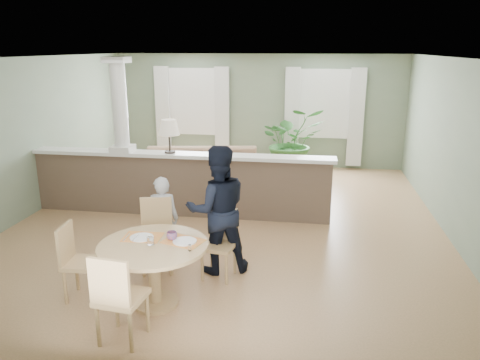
% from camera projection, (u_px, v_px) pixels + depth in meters
% --- Properties ---
extents(ground, '(8.00, 8.00, 0.00)m').
position_uv_depth(ground, '(229.00, 221.00, 7.96)').
color(ground, tan).
rests_on(ground, ground).
extents(room_shell, '(7.02, 8.02, 2.71)m').
position_uv_depth(room_shell, '(233.00, 110.00, 8.06)').
color(room_shell, gray).
rests_on(room_shell, ground).
extents(pony_wall, '(5.32, 0.38, 2.70)m').
position_uv_depth(pony_wall, '(175.00, 176.00, 8.10)').
color(pony_wall, brown).
rests_on(pony_wall, ground).
extents(sofa, '(3.12, 1.63, 0.87)m').
position_uv_depth(sofa, '(201.00, 172.00, 9.40)').
color(sofa, '#8E694D').
rests_on(sofa, ground).
extents(houseplant, '(1.71, 1.59, 1.57)m').
position_uv_depth(houseplant, '(292.00, 141.00, 10.65)').
color(houseplant, '#2B5D25').
rests_on(houseplant, ground).
extents(dining_table, '(1.23, 1.23, 0.84)m').
position_uv_depth(dining_table, '(154.00, 257.00, 5.24)').
color(dining_table, tan).
rests_on(dining_table, ground).
extents(chair_far_boy, '(0.53, 0.53, 0.95)m').
position_uv_depth(chair_far_boy, '(157.00, 231.00, 6.15)').
color(chair_far_boy, tan).
rests_on(chair_far_boy, ground).
extents(chair_far_man, '(0.46, 0.46, 0.89)m').
position_uv_depth(chair_far_man, '(220.00, 239.00, 5.97)').
color(chair_far_man, tan).
rests_on(chair_far_man, ground).
extents(chair_near, '(0.49, 0.49, 0.97)m').
position_uv_depth(chair_near, '(117.00, 295.00, 4.54)').
color(chair_near, tan).
rests_on(chair_near, ground).
extents(chair_side, '(0.44, 0.44, 0.90)m').
position_uv_depth(chair_side, '(77.00, 258.00, 5.42)').
color(chair_side, tan).
rests_on(chair_side, ground).
extents(child_person, '(0.50, 0.39, 1.21)m').
position_uv_depth(child_person, '(163.00, 220.00, 6.33)').
color(child_person, '#A1A2A6').
rests_on(child_person, ground).
extents(man_person, '(0.99, 0.89, 1.69)m').
position_uv_depth(man_person, '(218.00, 210.00, 6.00)').
color(man_person, black).
rests_on(man_person, ground).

